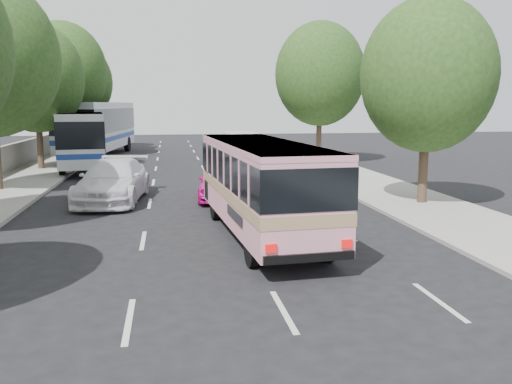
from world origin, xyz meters
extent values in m
plane|color=black|center=(0.00, 0.00, 0.00)|extent=(120.00, 120.00, 0.00)
cube|color=#9E998E|center=(-8.50, 20.00, 0.07)|extent=(4.00, 90.00, 0.15)
cube|color=#9E998E|center=(8.50, 20.00, 0.06)|extent=(4.00, 90.00, 0.12)
cube|color=#9E998E|center=(-10.30, 20.00, 0.90)|extent=(0.30, 90.00, 1.50)
cylinder|color=#38281E|center=(-8.60, 22.00, 1.75)|extent=(0.36, 0.36, 3.50)
ellipsoid|color=#1C3F16|center=(-8.60, 22.00, 5.43)|extent=(5.52, 5.52, 6.35)
sphere|color=#1C3F16|center=(-8.20, 21.70, 6.53)|extent=(3.59, 3.59, 3.59)
cylinder|color=#38281E|center=(-8.50, 30.00, 2.00)|extent=(0.36, 0.36, 3.99)
ellipsoid|color=#1C3F16|center=(-8.50, 30.00, 6.20)|extent=(6.30, 6.30, 7.24)
sphere|color=#1C3F16|center=(-8.10, 29.70, 7.46)|extent=(4.09, 4.09, 4.09)
cylinder|color=#38281E|center=(-8.70, 38.00, 1.86)|extent=(0.36, 0.36, 3.72)
ellipsoid|color=#1C3F16|center=(-8.70, 38.00, 5.78)|extent=(5.88, 5.88, 6.76)
sphere|color=#1C3F16|center=(-8.30, 37.70, 6.96)|extent=(3.82, 3.82, 3.82)
cylinder|color=#38281E|center=(8.70, 8.00, 1.61)|extent=(0.36, 0.36, 3.23)
ellipsoid|color=#1C3F16|center=(8.70, 8.00, 5.01)|extent=(5.10, 5.10, 5.87)
sphere|color=#1C3F16|center=(9.10, 7.70, 6.04)|extent=(3.32, 3.31, 3.31)
cylinder|color=#38281E|center=(9.00, 24.00, 1.90)|extent=(0.36, 0.36, 3.80)
ellipsoid|color=#1C3F16|center=(9.00, 24.00, 5.90)|extent=(6.00, 6.00, 6.90)
sphere|color=#1C3F16|center=(9.40, 23.70, 7.10)|extent=(3.90, 3.90, 3.90)
cube|color=pink|center=(1.59, 4.00, 1.64)|extent=(2.84, 8.96, 2.36)
cube|color=#9E7A59|center=(1.59, 4.00, 1.37)|extent=(2.89, 8.98, 0.31)
cube|color=black|center=(1.59, 4.00, 2.07)|extent=(2.90, 9.00, 0.97)
cube|color=pink|center=(1.59, 4.00, 2.75)|extent=(2.87, 8.98, 0.14)
cylinder|color=black|center=(0.45, 6.57, 0.46)|extent=(0.33, 0.93, 0.92)
cylinder|color=black|center=(2.35, 6.71, 0.46)|extent=(0.33, 0.93, 0.92)
cylinder|color=black|center=(0.86, 0.94, 0.46)|extent=(0.33, 0.93, 0.92)
cylinder|color=black|center=(2.76, 1.08, 0.46)|extent=(0.33, 0.93, 0.92)
imported|color=#E71496|center=(1.00, 10.65, 0.74)|extent=(2.22, 4.50, 1.48)
imported|color=white|center=(-3.35, 10.74, 0.85)|extent=(3.01, 6.08, 1.70)
cube|color=silver|center=(-6.30, 22.92, 1.97)|extent=(3.87, 11.61, 2.89)
cube|color=black|center=(-6.30, 22.92, 2.33)|extent=(3.93, 11.64, 1.42)
cube|color=navy|center=(-6.30, 22.92, 1.23)|extent=(3.92, 11.63, 0.28)
cube|color=silver|center=(-6.30, 22.92, 3.35)|extent=(3.90, 11.63, 0.13)
cylinder|color=black|center=(-7.82, 26.36, 0.52)|extent=(0.44, 1.07, 1.04)
cylinder|color=black|center=(-5.72, 26.63, 0.52)|extent=(0.44, 1.07, 1.04)
cylinder|color=black|center=(-6.84, 18.83, 0.52)|extent=(0.44, 1.07, 1.04)
cylinder|color=black|center=(-4.73, 19.11, 0.52)|extent=(0.44, 1.07, 1.04)
cube|color=silver|center=(-6.30, 30.91, 2.33)|extent=(4.48, 13.73, 3.43)
cube|color=black|center=(-6.30, 30.91, 2.75)|extent=(4.53, 13.77, 1.69)
cube|color=navy|center=(-6.30, 30.91, 1.46)|extent=(4.52, 13.76, 0.34)
cube|color=silver|center=(-6.30, 30.91, 3.97)|extent=(4.50, 13.75, 0.16)
cylinder|color=black|center=(-7.06, 35.30, 0.62)|extent=(0.51, 1.27, 1.24)
cylinder|color=black|center=(-4.51, 34.99, 0.62)|extent=(0.51, 1.27, 1.24)
cylinder|color=black|center=(-8.14, 26.38, 0.62)|extent=(0.51, 1.27, 1.24)
cylinder|color=black|center=(-5.60, 26.07, 0.62)|extent=(0.51, 1.27, 1.24)
cube|color=silver|center=(1.00, 10.65, 1.57)|extent=(0.57, 0.24, 0.18)
camera|label=1|loc=(-1.10, -11.67, 3.94)|focal=38.00mm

